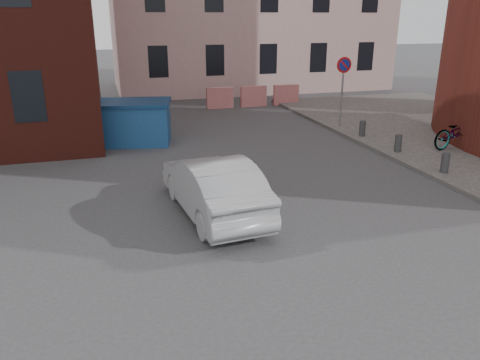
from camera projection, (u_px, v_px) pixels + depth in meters
name	position (u px, v px, depth m)	size (l,w,h in m)	color
ground	(289.00, 266.00, 8.36)	(120.00, 120.00, 0.00)	#38383A
no_parking_sign	(343.00, 77.00, 17.87)	(0.60, 0.09, 2.65)	gray
bollards	(445.00, 163.00, 12.90)	(0.22, 9.02, 0.55)	#3A3A3D
barriers	(254.00, 96.00, 22.89)	(4.70, 0.18, 1.00)	red
dumpster	(120.00, 122.00, 16.24)	(3.79, 2.47, 1.47)	navy
silver_car	(213.00, 186.00, 10.40)	(1.40, 4.01, 1.32)	#9D9EA4
bicycle	(457.00, 132.00, 15.26)	(0.70, 2.00, 1.05)	black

